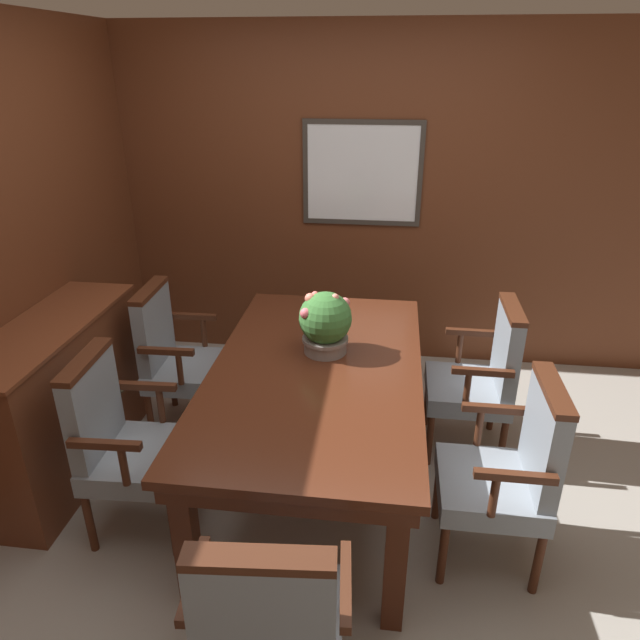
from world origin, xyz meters
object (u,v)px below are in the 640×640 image
object	(u,v)px
chair_right_near	(510,469)
sideboard_cabinet	(60,399)
potted_plant	(325,323)
chair_left_far	(176,355)
chair_head_near	(270,626)
dining_table	(316,382)
chair_left_near	(123,439)
chair_right_far	(482,375)

from	to	relation	value
chair_right_near	sideboard_cabinet	xyz separation A→B (m)	(-2.38, 0.36, -0.05)
potted_plant	chair_left_far	bearing A→B (deg)	164.42
chair_head_near	chair_right_near	size ratio (longest dim) A/B	1.00
chair_left_far	dining_table	bearing A→B (deg)	-116.80
chair_left_near	chair_left_far	bearing A→B (deg)	0.80
dining_table	chair_left_near	distance (m)	1.00
chair_right_far	chair_left_far	bearing A→B (deg)	-89.87
dining_table	chair_left_far	bearing A→B (deg)	154.72
sideboard_cabinet	chair_right_near	bearing A→B (deg)	-8.55
dining_table	potted_plant	distance (m)	0.32
chair_left_near	potted_plant	bearing A→B (deg)	-59.53
chair_head_near	chair_right_near	xyz separation A→B (m)	(0.91, 0.91, 0.00)
chair_right_far	chair_right_near	bearing A→B (deg)	1.73
chair_right_far	chair_right_near	distance (m)	0.85
chair_right_far	potted_plant	xyz separation A→B (m)	(-0.89, -0.26, 0.40)
dining_table	potted_plant	xyz separation A→B (m)	(0.03, 0.18, 0.27)
chair_left_near	chair_right_far	world-z (taller)	same
chair_right_far	chair_left_far	world-z (taller)	same
chair_head_near	sideboard_cabinet	size ratio (longest dim) A/B	0.74
chair_left_near	chair_head_near	world-z (taller)	same
dining_table	chair_right_far	xyz separation A→B (m)	(0.92, 0.44, -0.14)
chair_right_near	sideboard_cabinet	distance (m)	2.41
chair_head_near	chair_right_near	bearing A→B (deg)	-139.95
chair_head_near	chair_right_far	distance (m)	1.97
chair_left_far	potted_plant	distance (m)	1.09
chair_left_far	chair_left_near	bearing A→B (deg)	-177.95
sideboard_cabinet	chair_right_far	bearing A→B (deg)	11.70
chair_right_near	chair_left_far	bearing A→B (deg)	-114.45
sideboard_cabinet	chair_head_near	bearing A→B (deg)	-40.82
chair_right_far	potted_plant	world-z (taller)	potted_plant
potted_plant	dining_table	bearing A→B (deg)	-98.17
chair_left_far	chair_right_near	world-z (taller)	same
chair_left_far	chair_right_near	size ratio (longest dim) A/B	1.00
chair_head_near	potted_plant	size ratio (longest dim) A/B	2.76
dining_table	chair_right_far	size ratio (longest dim) A/B	2.01
chair_head_near	chair_left_near	bearing A→B (deg)	-49.07
chair_right_near	sideboard_cabinet	bearing A→B (deg)	-98.55
chair_right_far	chair_left_far	size ratio (longest dim) A/B	1.00
chair_right_far	chair_head_near	bearing A→B (deg)	-26.54
chair_left_far	chair_right_near	xyz separation A→B (m)	(1.89, -0.86, 0.00)
chair_right_far	dining_table	bearing A→B (deg)	-64.08
chair_head_near	chair_left_far	size ratio (longest dim) A/B	1.00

